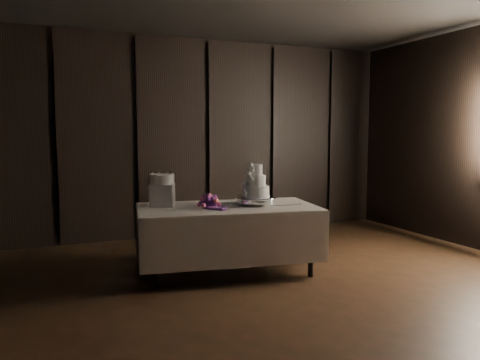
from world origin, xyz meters
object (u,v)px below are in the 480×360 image
bouquet (209,202)px  box_pedestal (162,195)px  cake_stand (256,201)px  small_cake (162,179)px  wedding_cake (254,184)px  display_table (228,236)px

bouquet → box_pedestal: 0.56m
cake_stand → small_cake: small_cake is taller
small_cake → wedding_cake: bearing=-18.2°
box_pedestal → bouquet: bearing=-39.1°
cake_stand → wedding_cake: wedding_cake is taller
cake_stand → wedding_cake: bearing=-150.3°
display_table → box_pedestal: (-0.67, 0.30, 0.47)m
bouquet → small_cake: small_cake is taller
wedding_cake → display_table: bearing=151.5°
bouquet → small_cake: 0.61m
cake_stand → bouquet: bouquet is taller
display_table → wedding_cake: bearing=3.9°
cake_stand → box_pedestal: 1.06m
cake_stand → wedding_cake: 0.19m
wedding_cake → cake_stand: bearing=6.0°
bouquet → box_pedestal: size_ratio=1.52×
bouquet → wedding_cake: bearing=3.0°
display_table → box_pedestal: box_pedestal is taller
box_pedestal → cake_stand: bearing=-17.0°
cake_stand → bouquet: (-0.58, -0.04, 0.02)m
cake_stand → bouquet: bearing=-175.6°
cake_stand → bouquet: 0.58m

